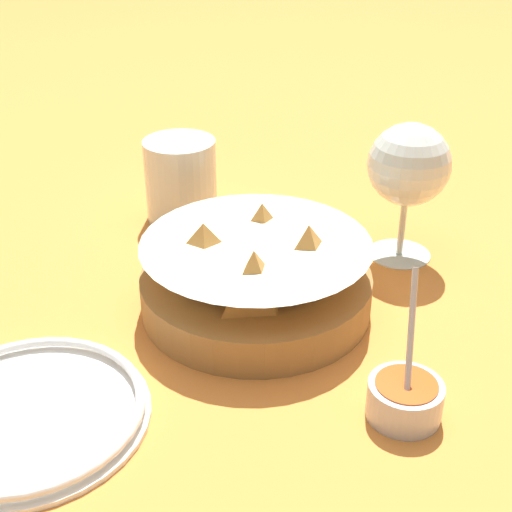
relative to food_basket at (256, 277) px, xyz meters
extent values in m
plane|color=orange|center=(-0.02, -0.01, -0.03)|extent=(4.00, 4.00, 0.00)
cylinder|color=olive|center=(0.00, 0.00, -0.02)|extent=(0.22, 0.22, 0.04)
cone|color=#EDE5C6|center=(0.00, 0.00, 0.00)|extent=(0.22, 0.22, 0.07)
cylinder|color=#3D842D|center=(0.00, 0.00, -0.01)|extent=(0.17, 0.17, 0.01)
pyramid|color=#CC8E42|center=(0.05, 0.00, 0.02)|extent=(0.07, 0.08, 0.06)
pyramid|color=#CC8E42|center=(-0.01, 0.05, 0.02)|extent=(0.07, 0.09, 0.07)
pyramid|color=#CC8E42|center=(-0.05, 0.00, 0.02)|extent=(0.08, 0.08, 0.06)
pyramid|color=#CC8E42|center=(0.00, -0.05, 0.02)|extent=(0.09, 0.09, 0.07)
cylinder|color=#B7B7BC|center=(-0.14, -0.14, -0.02)|extent=(0.06, 0.06, 0.03)
cylinder|color=#CC4C14|center=(-0.14, -0.14, -0.01)|extent=(0.05, 0.05, 0.02)
cylinder|color=#B7B7BC|center=(-0.13, -0.14, 0.03)|extent=(0.06, 0.01, 0.11)
cylinder|color=silver|center=(0.12, -0.14, -0.03)|extent=(0.07, 0.07, 0.00)
cylinder|color=silver|center=(0.12, -0.14, 0.00)|extent=(0.01, 0.01, 0.07)
sphere|color=silver|center=(0.12, -0.14, 0.07)|extent=(0.09, 0.09, 0.09)
sphere|color=#DBD17A|center=(0.12, -0.14, 0.06)|extent=(0.06, 0.06, 0.06)
cylinder|color=silver|center=(0.18, 0.11, 0.01)|extent=(0.08, 0.08, 0.10)
cylinder|color=#935119|center=(0.18, 0.11, 0.00)|extent=(0.07, 0.07, 0.07)
torus|color=silver|center=(0.23, 0.11, 0.02)|extent=(0.07, 0.01, 0.07)
cylinder|color=white|center=(-0.18, 0.15, -0.03)|extent=(0.19, 0.19, 0.01)
torus|color=white|center=(-0.18, 0.15, -0.02)|extent=(0.18, 0.18, 0.01)
camera|label=1|loc=(-0.58, -0.08, 0.35)|focal=50.00mm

